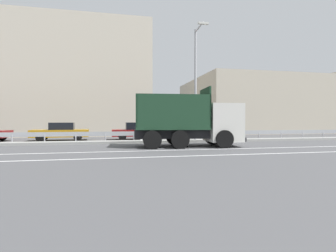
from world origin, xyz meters
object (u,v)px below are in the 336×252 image
Objects in this scene: dump_truck at (201,125)px; parked_car_3 at (61,132)px; median_road_sign at (141,124)px; street_lamp_1 at (196,79)px; parked_car_4 at (138,131)px.

dump_truck is 1.51× the size of parked_car_3.
parked_car_3 is (-5.98, 3.50, -0.61)m from median_road_sign.
street_lamp_1 is 11.33m from parked_car_3.
parked_car_3 is 1.01× the size of parked_car_4.
street_lamp_1 is (0.63, 2.88, 3.24)m from dump_truck.
dump_truck is 4.38m from street_lamp_1.
median_road_sign is at bearing 175.32° from street_lamp_1.
parked_car_4 is at bearing 136.19° from street_lamp_1.
street_lamp_1 is at bearing -114.87° from parked_car_3.
dump_truck reaches higher than parked_car_3.
median_road_sign is 5.13m from street_lamp_1.
dump_truck is at bearing 25.93° from parked_car_4.
street_lamp_1 is at bearing 45.94° from parked_car_4.
dump_truck is 2.64× the size of median_road_sign.
median_road_sign is 0.57× the size of parked_car_3.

